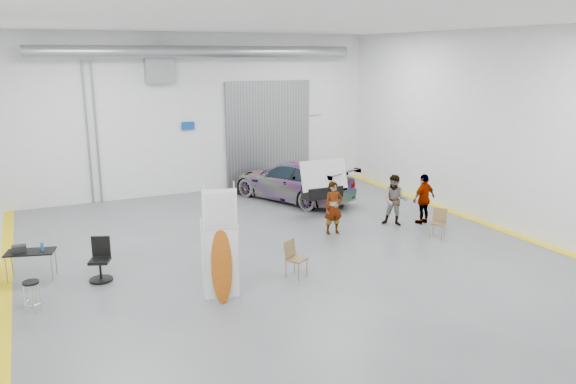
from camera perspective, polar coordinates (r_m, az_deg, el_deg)
name	(u,v)px	position (r m, az deg, el deg)	size (l,w,h in m)	color
ground	(290,256)	(15.07, 0.20, -6.50)	(16.00, 16.00, 0.00)	#5B5D62
room_shell	(264,96)	(16.29, -2.41, 9.76)	(14.02, 16.18, 6.01)	silver
sedan_car	(293,181)	(20.59, 0.46, 1.17)	(2.00, 4.91, 1.42)	silver
person_a	(334,208)	(16.71, 4.65, -1.61)	(0.58, 0.38, 1.59)	#996F53
person_b	(395,200)	(17.78, 10.81, -0.83)	(0.79, 0.60, 1.61)	teal
person_c	(424,199)	(18.15, 13.65, -0.68)	(0.93, 0.38, 1.61)	#9A4F33
surfboard_display	(223,255)	(12.10, -6.62, -6.36)	(0.75, 0.30, 2.68)	white
folding_chair_near	(296,266)	(13.62, 0.84, -7.52)	(0.58, 0.63, 0.89)	brown
folding_chair_far	(437,229)	(17.01, 14.92, -3.63)	(0.55, 0.65, 0.85)	brown
shop_stool	(32,297)	(12.99, -24.54, -9.66)	(0.35, 0.35, 0.68)	black
work_table	(27,252)	(14.72, -24.97, -5.52)	(1.20, 0.81, 0.89)	gray
office_chair	(99,262)	(14.10, -18.60, -6.77)	(0.58, 0.61, 1.03)	black
trunk_lid	(321,172)	(18.51, 3.42, 2.01)	(1.66, 1.01, 0.04)	silver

